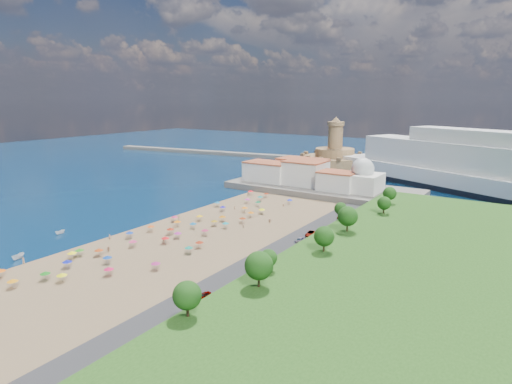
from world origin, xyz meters
The scene contains 13 objects.
ground centered at (0.00, 0.00, 0.00)m, with size 700.00×700.00×0.00m, color #071938.
terrace centered at (10.00, 73.00, 1.50)m, with size 90.00×36.00×3.00m, color #59544C.
jetty centered at (-12.00, 108.00, 1.20)m, with size 18.00×70.00×2.40m, color #59544C.
breakwater centered at (-110.00, 153.00, 1.30)m, with size 200.00×7.00×2.60m, color #59544C.
waterfront_buildings centered at (-3.05, 73.64, 7.88)m, with size 57.00×29.00×11.00m.
domed_building centered at (30.00, 71.00, 8.97)m, with size 16.00×16.00×15.00m.
fortress centered at (-12.00, 138.00, 6.68)m, with size 40.00×40.00×32.40m.
cruise_ship centered at (75.57, 108.06, 10.66)m, with size 160.36×88.92×35.99m.
beach_parasols centered at (-1.45, -9.40, 2.15)m, with size 31.03×114.27×2.20m.
beachgoers centered at (-2.57, -2.26, 1.12)m, with size 36.68×101.59×1.85m.
moored_boats centered at (-27.09, -46.36, 0.75)m, with size 13.23×23.50×1.60m.
parked_cars centered at (36.00, -0.97, 1.35)m, with size 3.12×80.10×1.44m.
hillside_trees centered at (49.01, -11.57, 10.03)m, with size 14.07×107.58×7.55m.
Camera 1 is at (93.55, -110.05, 43.86)m, focal length 30.00 mm.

